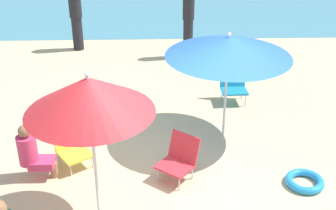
{
  "coord_description": "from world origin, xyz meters",
  "views": [
    {
      "loc": [
        -0.27,
        -5.27,
        4.02
      ],
      "look_at": [
        -0.08,
        1.15,
        0.7
      ],
      "focal_mm": 48.73,
      "sensor_mm": 36.0,
      "label": 1
    }
  ],
  "objects": [
    {
      "name": "beach_chair_b",
      "position": [
        0.05,
        0.22,
        0.33
      ],
      "size": [
        0.69,
        0.7,
        0.64
      ],
      "rotation": [
        0.0,
        0.0,
        -2.23
      ],
      "color": "red",
      "rests_on": "ground_plane"
    },
    {
      "name": "umbrella_blue",
      "position": [
        0.86,
        1.34,
        1.61
      ],
      "size": [
        1.99,
        1.99,
        1.83
      ],
      "color": "silver",
      "rests_on": "ground_plane"
    },
    {
      "name": "person_d",
      "position": [
        -2.06,
        0.27,
        0.43
      ],
      "size": [
        0.54,
        0.28,
        0.87
      ],
      "rotation": [
        0.0,
        0.0,
        6.27
      ],
      "color": "#DB3866",
      "rests_on": "ground_plane"
    },
    {
      "name": "swim_ring",
      "position": [
        1.84,
        -0.04,
        0.06
      ],
      "size": [
        0.56,
        0.56,
        0.11
      ],
      "primitive_type": "torus",
      "color": "#238CD8",
      "rests_on": "ground_plane"
    },
    {
      "name": "beach_chair_c",
      "position": [
        1.22,
        2.68,
        0.35
      ],
      "size": [
        0.51,
        0.52,
        0.65
      ],
      "rotation": [
        0.0,
        0.0,
        -1.53
      ],
      "color": "teal",
      "rests_on": "ground_plane"
    },
    {
      "name": "person_b",
      "position": [
        -2.2,
        5.65,
        0.85
      ],
      "size": [
        0.3,
        0.3,
        1.66
      ],
      "rotation": [
        0.0,
        0.0,
        2.93
      ],
      "color": "black",
      "rests_on": "ground_plane"
    },
    {
      "name": "ground_plane",
      "position": [
        0.0,
        0.0,
        0.0
      ],
      "size": [
        40.0,
        40.0,
        0.0
      ],
      "primitive_type": "plane",
      "color": "#D3BC8C"
    },
    {
      "name": "person_a",
      "position": [
        0.51,
        5.04,
        0.9
      ],
      "size": [
        0.27,
        0.27,
        1.74
      ],
      "rotation": [
        0.0,
        0.0,
        2.93
      ],
      "color": "black",
      "rests_on": "ground_plane"
    },
    {
      "name": "beach_chair_a",
      "position": [
        -1.56,
        0.61,
        0.31
      ],
      "size": [
        0.68,
        0.71,
        0.61
      ],
      "rotation": [
        0.0,
        0.0,
        -0.96
      ],
      "color": "gold",
      "rests_on": "ground_plane"
    },
    {
      "name": "umbrella_red",
      "position": [
        -1.02,
        -0.66,
        1.78
      ],
      "size": [
        1.5,
        1.5,
        2.06
      ],
      "color": "silver",
      "rests_on": "ground_plane"
    }
  ]
}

